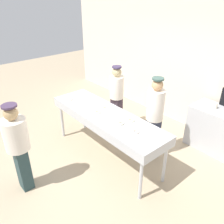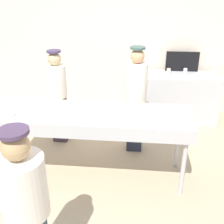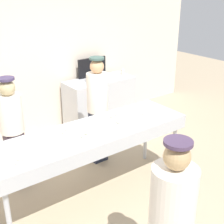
{
  "view_description": "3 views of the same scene",
  "coord_description": "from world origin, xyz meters",
  "px_view_note": "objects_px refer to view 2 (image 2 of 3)",
  "views": [
    {
      "loc": [
        2.96,
        -2.4,
        3.03
      ],
      "look_at": [
        0.18,
        -0.01,
        1.08
      ],
      "focal_mm": 37.52,
      "sensor_mm": 36.0,
      "label": 1
    },
    {
      "loc": [
        0.6,
        -3.17,
        2.5
      ],
      "look_at": [
        0.3,
        -0.1,
        1.03
      ],
      "focal_mm": 44.65,
      "sensor_mm": 36.0,
      "label": 2
    },
    {
      "loc": [
        -1.85,
        -2.91,
        2.64
      ],
      "look_at": [
        0.32,
        0.0,
        1.12
      ],
      "focal_mm": 50.28,
      "sensor_mm": 36.0,
      "label": 3
    }
  ],
  "objects_px": {
    "sugar_donut_4": "(72,106)",
    "worker_baker": "(136,96)",
    "worker_assistant": "(57,93)",
    "paper_cup_2": "(185,71)",
    "fryer_conveyor": "(90,119)",
    "customer_waiting": "(25,203)",
    "paper_cup_0": "(215,73)",
    "sugar_donut_1": "(77,114)",
    "prep_counter": "(180,98)",
    "sugar_donut_5": "(128,107)",
    "menu_display": "(182,61)",
    "paper_cup_1": "(169,72)",
    "sugar_donut_2": "(124,114)",
    "sugar_donut_3": "(10,114)",
    "sugar_donut_0": "(152,115)"
  },
  "relations": [
    {
      "from": "sugar_donut_4",
      "to": "worker_baker",
      "type": "height_order",
      "value": "worker_baker"
    },
    {
      "from": "worker_assistant",
      "to": "worker_baker",
      "type": "bearing_deg",
      "value": 170.23
    },
    {
      "from": "worker_baker",
      "to": "sugar_donut_4",
      "type": "bearing_deg",
      "value": 25.37
    },
    {
      "from": "paper_cup_2",
      "to": "fryer_conveyor",
      "type": "bearing_deg",
      "value": -127.32
    },
    {
      "from": "worker_assistant",
      "to": "customer_waiting",
      "type": "distance_m",
      "value": 2.48
    },
    {
      "from": "worker_baker",
      "to": "paper_cup_0",
      "type": "relative_size",
      "value": 14.7
    },
    {
      "from": "paper_cup_0",
      "to": "sugar_donut_1",
      "type": "bearing_deg",
      "value": -137.48
    },
    {
      "from": "sugar_donut_1",
      "to": "prep_counter",
      "type": "height_order",
      "value": "sugar_donut_1"
    },
    {
      "from": "prep_counter",
      "to": "paper_cup_0",
      "type": "relative_size",
      "value": 12.07
    },
    {
      "from": "fryer_conveyor",
      "to": "paper_cup_2",
      "type": "height_order",
      "value": "paper_cup_2"
    },
    {
      "from": "sugar_donut_5",
      "to": "menu_display",
      "type": "distance_m",
      "value": 2.17
    },
    {
      "from": "paper_cup_1",
      "to": "sugar_donut_2",
      "type": "bearing_deg",
      "value": -110.68
    },
    {
      "from": "sugar_donut_4",
      "to": "prep_counter",
      "type": "bearing_deg",
      "value": 45.88
    },
    {
      "from": "customer_waiting",
      "to": "paper_cup_1",
      "type": "relative_size",
      "value": 13.87
    },
    {
      "from": "sugar_donut_1",
      "to": "prep_counter",
      "type": "distance_m",
      "value": 2.56
    },
    {
      "from": "sugar_donut_3",
      "to": "menu_display",
      "type": "height_order",
      "value": "menu_display"
    },
    {
      "from": "fryer_conveyor",
      "to": "sugar_donut_2",
      "type": "distance_m",
      "value": 0.45
    },
    {
      "from": "customer_waiting",
      "to": "paper_cup_1",
      "type": "height_order",
      "value": "customer_waiting"
    },
    {
      "from": "sugar_donut_4",
      "to": "paper_cup_2",
      "type": "height_order",
      "value": "paper_cup_2"
    },
    {
      "from": "customer_waiting",
      "to": "sugar_donut_0",
      "type": "bearing_deg",
      "value": 48.6
    },
    {
      "from": "sugar_donut_3",
      "to": "paper_cup_2",
      "type": "height_order",
      "value": "paper_cup_2"
    },
    {
      "from": "sugar_donut_1",
      "to": "customer_waiting",
      "type": "bearing_deg",
      "value": -93.95
    },
    {
      "from": "sugar_donut_5",
      "to": "paper_cup_1",
      "type": "height_order",
      "value": "paper_cup_1"
    },
    {
      "from": "sugar_donut_0",
      "to": "paper_cup_1",
      "type": "relative_size",
      "value": 1.09
    },
    {
      "from": "sugar_donut_5",
      "to": "worker_assistant",
      "type": "height_order",
      "value": "worker_assistant"
    },
    {
      "from": "sugar_donut_2",
      "to": "sugar_donut_3",
      "type": "relative_size",
      "value": 1.0
    },
    {
      "from": "sugar_donut_5",
      "to": "prep_counter",
      "type": "xyz_separation_m",
      "value": [
        0.94,
        1.7,
        -0.52
      ]
    },
    {
      "from": "fryer_conveyor",
      "to": "customer_waiting",
      "type": "xyz_separation_m",
      "value": [
        -0.25,
        -1.57,
        0.04
      ]
    },
    {
      "from": "customer_waiting",
      "to": "paper_cup_1",
      "type": "xyz_separation_m",
      "value": [
        1.4,
        3.44,
        0.05
      ]
    },
    {
      "from": "fryer_conveyor",
      "to": "paper_cup_1",
      "type": "relative_size",
      "value": 22.97
    },
    {
      "from": "sugar_donut_3",
      "to": "worker_assistant",
      "type": "height_order",
      "value": "worker_assistant"
    },
    {
      "from": "sugar_donut_2",
      "to": "sugar_donut_4",
      "type": "height_order",
      "value": "same"
    },
    {
      "from": "sugar_donut_5",
      "to": "customer_waiting",
      "type": "relative_size",
      "value": 0.08
    },
    {
      "from": "sugar_donut_4",
      "to": "paper_cup_1",
      "type": "relative_size",
      "value": 1.09
    },
    {
      "from": "sugar_donut_1",
      "to": "sugar_donut_4",
      "type": "relative_size",
      "value": 1.0
    },
    {
      "from": "sugar_donut_1",
      "to": "menu_display",
      "type": "bearing_deg",
      "value": 54.76
    },
    {
      "from": "worker_baker",
      "to": "prep_counter",
      "type": "height_order",
      "value": "worker_baker"
    },
    {
      "from": "prep_counter",
      "to": "paper_cup_2",
      "type": "bearing_deg",
      "value": 41.83
    },
    {
      "from": "sugar_donut_1",
      "to": "worker_baker",
      "type": "bearing_deg",
      "value": 47.47
    },
    {
      "from": "menu_display",
      "to": "worker_baker",
      "type": "bearing_deg",
      "value": -120.57
    },
    {
      "from": "sugar_donut_0",
      "to": "sugar_donut_2",
      "type": "distance_m",
      "value": 0.36
    },
    {
      "from": "sugar_donut_4",
      "to": "sugar_donut_0",
      "type": "bearing_deg",
      "value": -8.77
    },
    {
      "from": "worker_assistant",
      "to": "paper_cup_2",
      "type": "distance_m",
      "value": 2.38
    },
    {
      "from": "sugar_donut_1",
      "to": "sugar_donut_3",
      "type": "xyz_separation_m",
      "value": [
        -0.83,
        -0.1,
        0.0
      ]
    },
    {
      "from": "sugar_donut_5",
      "to": "paper_cup_0",
      "type": "xyz_separation_m",
      "value": [
        1.5,
        1.69,
        -0.02
      ]
    },
    {
      "from": "sugar_donut_3",
      "to": "paper_cup_2",
      "type": "bearing_deg",
      "value": 40.77
    },
    {
      "from": "sugar_donut_1",
      "to": "paper_cup_1",
      "type": "distance_m",
      "value": 2.34
    },
    {
      "from": "prep_counter",
      "to": "paper_cup_0",
      "type": "xyz_separation_m",
      "value": [
        0.56,
        -0.01,
        0.51
      ]
    },
    {
      "from": "sugar_donut_4",
      "to": "worker_baker",
      "type": "bearing_deg",
      "value": 33.68
    },
    {
      "from": "sugar_donut_1",
      "to": "sugar_donut_0",
      "type": "bearing_deg",
      "value": 3.41
    }
  ]
}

